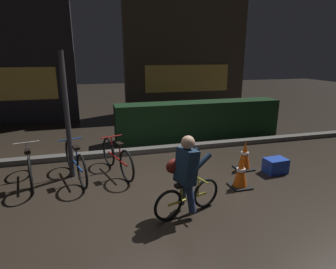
{
  "coord_description": "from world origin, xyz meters",
  "views": [
    {
      "loc": [
        -1.12,
        -4.28,
        2.35
      ],
      "look_at": [
        0.2,
        0.6,
        0.9
      ],
      "focal_mm": 29.8,
      "sensor_mm": 36.0,
      "label": 1
    }
  ],
  "objects_px": {
    "street_post": "(67,117)",
    "parked_bike_center_left": "(75,162)",
    "parked_bike_center_right": "(117,158)",
    "traffic_cone_far": "(245,156)",
    "parked_bike_left_mid": "(30,166)",
    "cyclist": "(186,175)",
    "blue_crate": "(275,166)",
    "traffic_cone_near": "(241,172)"
  },
  "relations": [
    {
      "from": "street_post",
      "to": "parked_bike_center_left",
      "type": "height_order",
      "value": "street_post"
    },
    {
      "from": "parked_bike_center_right",
      "to": "traffic_cone_far",
      "type": "bearing_deg",
      "value": -117.73
    },
    {
      "from": "parked_bike_left_mid",
      "to": "cyclist",
      "type": "xyz_separation_m",
      "value": [
        2.49,
        -1.78,
        0.29
      ]
    },
    {
      "from": "parked_bike_left_mid",
      "to": "parked_bike_center_right",
      "type": "distance_m",
      "value": 1.63
    },
    {
      "from": "parked_bike_center_right",
      "to": "blue_crate",
      "type": "distance_m",
      "value": 3.26
    },
    {
      "from": "parked_bike_left_mid",
      "to": "parked_bike_center_right",
      "type": "relative_size",
      "value": 1.03
    },
    {
      "from": "traffic_cone_near",
      "to": "cyclist",
      "type": "relative_size",
      "value": 0.48
    },
    {
      "from": "traffic_cone_near",
      "to": "traffic_cone_far",
      "type": "distance_m",
      "value": 0.89
    },
    {
      "from": "street_post",
      "to": "traffic_cone_near",
      "type": "xyz_separation_m",
      "value": [
        3.01,
        -1.3,
        -0.93
      ]
    },
    {
      "from": "parked_bike_left_mid",
      "to": "traffic_cone_near",
      "type": "distance_m",
      "value": 3.94
    },
    {
      "from": "street_post",
      "to": "traffic_cone_near",
      "type": "distance_m",
      "value": 3.4
    },
    {
      "from": "cyclist",
      "to": "parked_bike_center_right",
      "type": "bearing_deg",
      "value": 98.37
    },
    {
      "from": "parked_bike_center_left",
      "to": "cyclist",
      "type": "bearing_deg",
      "value": -152.18
    },
    {
      "from": "parked_bike_center_right",
      "to": "traffic_cone_far",
      "type": "relative_size",
      "value": 2.47
    },
    {
      "from": "street_post",
      "to": "parked_bike_center_right",
      "type": "bearing_deg",
      "value": -5.33
    },
    {
      "from": "blue_crate",
      "to": "parked_bike_center_left",
      "type": "bearing_deg",
      "value": 169.16
    },
    {
      "from": "traffic_cone_near",
      "to": "blue_crate",
      "type": "relative_size",
      "value": 1.35
    },
    {
      "from": "traffic_cone_far",
      "to": "blue_crate",
      "type": "distance_m",
      "value": 0.64
    },
    {
      "from": "traffic_cone_near",
      "to": "cyclist",
      "type": "bearing_deg",
      "value": -155.37
    },
    {
      "from": "cyclist",
      "to": "parked_bike_left_mid",
      "type": "bearing_deg",
      "value": 127.11
    },
    {
      "from": "cyclist",
      "to": "parked_bike_center_left",
      "type": "bearing_deg",
      "value": 116.55
    },
    {
      "from": "traffic_cone_far",
      "to": "cyclist",
      "type": "bearing_deg",
      "value": -143.24
    },
    {
      "from": "traffic_cone_near",
      "to": "traffic_cone_far",
      "type": "height_order",
      "value": "traffic_cone_far"
    },
    {
      "from": "street_post",
      "to": "cyclist",
      "type": "distance_m",
      "value": 2.63
    },
    {
      "from": "parked_bike_center_right",
      "to": "blue_crate",
      "type": "relative_size",
      "value": 3.46
    },
    {
      "from": "traffic_cone_near",
      "to": "cyclist",
      "type": "distance_m",
      "value": 1.42
    },
    {
      "from": "street_post",
      "to": "traffic_cone_far",
      "type": "relative_size",
      "value": 3.94
    },
    {
      "from": "parked_bike_center_left",
      "to": "traffic_cone_far",
      "type": "distance_m",
      "value": 3.45
    },
    {
      "from": "traffic_cone_far",
      "to": "parked_bike_center_right",
      "type": "bearing_deg",
      "value": 169.67
    },
    {
      "from": "parked_bike_left_mid",
      "to": "cyclist",
      "type": "distance_m",
      "value": 3.08
    },
    {
      "from": "street_post",
      "to": "traffic_cone_far",
      "type": "xyz_separation_m",
      "value": [
        3.51,
        -0.56,
        -0.92
      ]
    },
    {
      "from": "parked_bike_left_mid",
      "to": "cyclist",
      "type": "relative_size",
      "value": 1.26
    },
    {
      "from": "street_post",
      "to": "cyclist",
      "type": "relative_size",
      "value": 1.95
    },
    {
      "from": "blue_crate",
      "to": "cyclist",
      "type": "xyz_separation_m",
      "value": [
        -2.28,
        -0.98,
        0.48
      ]
    },
    {
      "from": "blue_crate",
      "to": "cyclist",
      "type": "bearing_deg",
      "value": -156.87
    },
    {
      "from": "parked_bike_center_left",
      "to": "cyclist",
      "type": "distance_m",
      "value": 2.42
    },
    {
      "from": "parked_bike_left_mid",
      "to": "traffic_cone_far",
      "type": "xyz_separation_m",
      "value": [
        4.25,
        -0.47,
        -0.04
      ]
    },
    {
      "from": "traffic_cone_near",
      "to": "traffic_cone_far",
      "type": "relative_size",
      "value": 0.96
    },
    {
      "from": "blue_crate",
      "to": "traffic_cone_far",
      "type": "bearing_deg",
      "value": 147.13
    },
    {
      "from": "street_post",
      "to": "parked_bike_center_left",
      "type": "distance_m",
      "value": 0.89
    },
    {
      "from": "traffic_cone_near",
      "to": "blue_crate",
      "type": "distance_m",
      "value": 1.11
    },
    {
      "from": "parked_bike_center_left",
      "to": "traffic_cone_near",
      "type": "height_order",
      "value": "parked_bike_center_left"
    }
  ]
}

